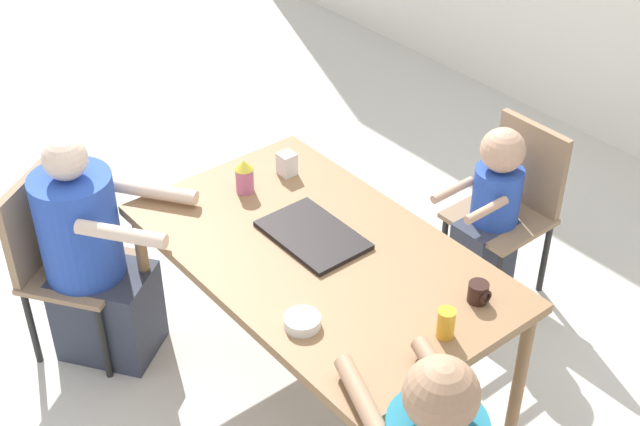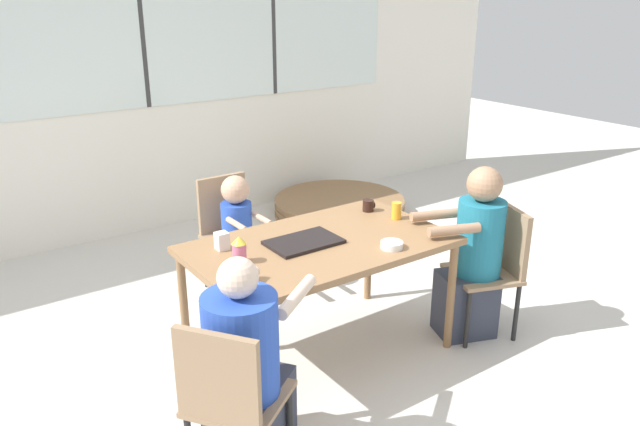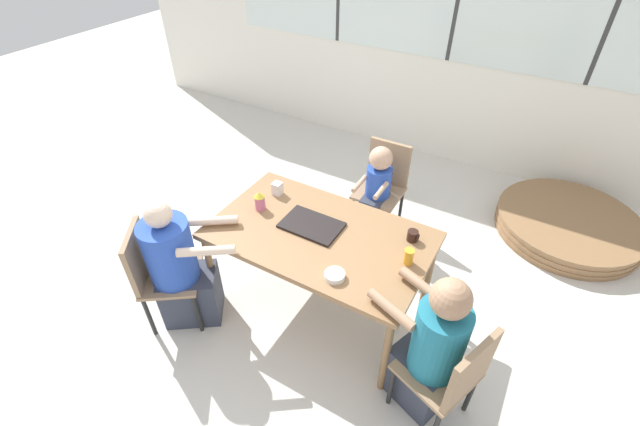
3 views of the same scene
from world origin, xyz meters
TOP-DOWN VIEW (x-y plane):
  - ground_plane at (0.00, 0.00)m, footprint 16.00×16.00m
  - dining_table at (0.00, 0.00)m, footprint 1.50×0.90m
  - chair_for_man_blue_shirt at (-0.95, -0.67)m, footprint 0.56×0.56m
  - chair_for_toddler at (-0.01, 1.16)m, footprint 0.40×0.40m
  - person_man_blue_shirt at (-0.81, -0.58)m, footprint 0.69×0.62m
  - person_toddler at (-0.01, 1.01)m, footprint 0.24×0.42m
  - food_tray_dark at (-0.09, 0.04)m, footprint 0.41×0.27m
  - coffee_mug at (0.57, 0.26)m, footprint 0.08×0.07m
  - sippy_cup at (-0.52, 0.02)m, footprint 0.08×0.08m
  - juice_glass at (0.62, 0.04)m, footprint 0.06×0.06m
  - milk_carton_small at (-0.51, 0.23)m, footprint 0.07×0.07m
  - bowl_white_shallow at (0.28, -0.31)m, footprint 0.13×0.13m

SIDE VIEW (x-z plane):
  - ground_plane at x=0.00m, z-range 0.00..0.00m
  - person_toddler at x=-0.01m, z-range -0.02..0.88m
  - person_man_blue_shirt at x=-0.81m, z-range -0.06..1.02m
  - chair_for_man_blue_shirt at x=-0.95m, z-range 0.08..0.92m
  - chair_for_toddler at x=-0.01m, z-range 0.08..0.92m
  - dining_table at x=0.00m, z-range 0.31..1.05m
  - food_tray_dark at x=-0.09m, z-range 0.74..0.76m
  - bowl_white_shallow at x=0.28m, z-range 0.74..0.78m
  - coffee_mug at x=0.57m, z-range 0.74..0.82m
  - milk_carton_small at x=-0.51m, z-range 0.74..0.85m
  - juice_glass at x=0.62m, z-range 0.74..0.85m
  - sippy_cup at x=-0.52m, z-range 0.75..0.90m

